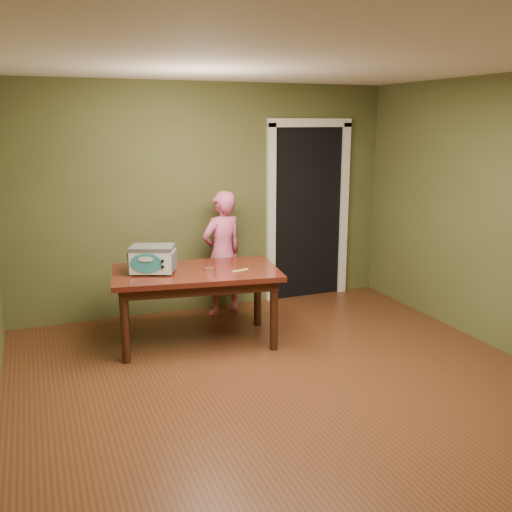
% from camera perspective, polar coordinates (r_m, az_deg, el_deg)
% --- Properties ---
extents(floor, '(5.00, 5.00, 0.00)m').
position_cam_1_polar(floor, '(4.73, 4.36, -13.93)').
color(floor, '#562C18').
rests_on(floor, ground).
extents(room_shell, '(4.52, 5.02, 2.61)m').
position_cam_1_polar(room_shell, '(4.24, 4.77, 7.07)').
color(room_shell, '#50552D').
rests_on(room_shell, ground).
extents(doorway, '(1.10, 0.66, 2.25)m').
position_cam_1_polar(doorway, '(7.36, 4.15, 4.61)').
color(doorway, black).
rests_on(doorway, ground).
extents(dining_table, '(1.72, 1.14, 0.75)m').
position_cam_1_polar(dining_table, '(5.62, -6.01, -2.39)').
color(dining_table, '#3D170D').
rests_on(dining_table, floor).
extents(toy_oven, '(0.49, 0.42, 0.27)m').
position_cam_1_polar(toy_oven, '(5.52, -10.31, -0.22)').
color(toy_oven, '#4C4F54').
rests_on(toy_oven, dining_table).
extents(baking_pan, '(0.10, 0.10, 0.02)m').
position_cam_1_polar(baking_pan, '(5.59, -4.72, -1.27)').
color(baking_pan, silver).
rests_on(baking_pan, dining_table).
extents(spatula, '(0.18, 0.07, 0.01)m').
position_cam_1_polar(spatula, '(5.54, -1.59, -1.44)').
color(spatula, '#F2DE69').
rests_on(spatula, dining_table).
extents(child, '(0.60, 0.48, 1.42)m').
position_cam_1_polar(child, '(6.44, -3.39, 0.25)').
color(child, '#D55784').
rests_on(child, floor).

